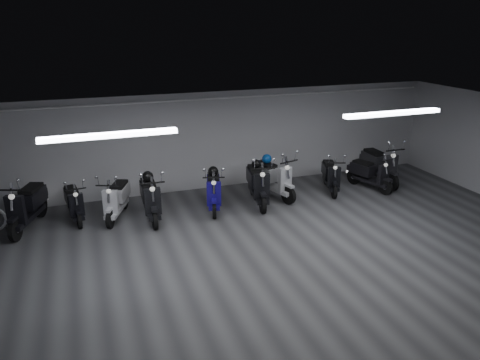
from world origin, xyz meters
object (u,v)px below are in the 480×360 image
object	(u,v)px
scooter_3	(150,192)
helmet_1	(148,176)
scooter_4	(214,185)
scooter_6	(273,172)
scooter_9	(380,159)
helmet_0	(213,171)
scooter_5	(258,178)
helmet_2	(256,164)
scooter_2	(116,193)
helmet_3	(267,159)
scooter_7	(331,170)
scooter_8	(371,169)
scooter_0	(25,199)
scooter_1	(73,197)

from	to	relation	value
scooter_3	helmet_1	distance (m)	0.41
scooter_4	scooter_6	bearing A→B (deg)	24.75
scooter_9	helmet_0	distance (m)	5.19
helmet_0	scooter_5	bearing A→B (deg)	-13.18
scooter_4	scooter_6	xyz separation A→B (m)	(1.79, 0.29, 0.07)
scooter_5	helmet_2	xyz separation A→B (m)	(0.05, 0.27, 0.30)
scooter_5	helmet_2	world-z (taller)	scooter_5
scooter_2	scooter_3	world-z (taller)	scooter_3
helmet_3	scooter_6	bearing A→B (deg)	-73.33
scooter_4	helmet_2	size ratio (longest dim) A/B	7.36
scooter_2	helmet_2	xyz separation A→B (m)	(3.68, -0.03, 0.38)
helmet_0	scooter_2	bearing A→B (deg)	179.37
scooter_7	helmet_0	bearing A→B (deg)	-162.53
scooter_6	scooter_7	bearing A→B (deg)	-21.29
scooter_8	scooter_9	world-z (taller)	scooter_9
helmet_0	helmet_3	world-z (taller)	helmet_3
scooter_0	scooter_7	size ratio (longest dim) A/B	1.18
scooter_0	helmet_3	xyz separation A→B (m)	(6.15, 0.19, 0.29)
scooter_7	scooter_5	bearing A→B (deg)	-156.60
helmet_0	helmet_1	bearing A→B (deg)	-179.07
scooter_1	helmet_3	xyz separation A→B (m)	(5.11, 0.07, 0.43)
scooter_3	helmet_1	xyz separation A→B (m)	(0.01, 0.26, 0.31)
scooter_0	helmet_2	size ratio (longest dim) A/B	8.28
scooter_4	scooter_1	bearing A→B (deg)	-172.53
scooter_1	scooter_4	bearing A→B (deg)	-16.15
scooter_4	scooter_5	distance (m)	1.22
scooter_9	helmet_2	bearing A→B (deg)	-178.20
scooter_4	helmet_2	bearing A→B (deg)	26.21
scooter_3	scooter_8	xyz separation A→B (m)	(6.31, -0.04, -0.08)
scooter_2	scooter_8	bearing A→B (deg)	18.96
scooter_9	helmet_3	distance (m)	3.57
scooter_6	helmet_3	world-z (taller)	scooter_6
scooter_0	scooter_9	world-z (taller)	scooter_9
scooter_7	scooter_8	distance (m)	1.18
helmet_0	scooter_4	bearing A→B (deg)	-105.47
scooter_1	scooter_5	bearing A→B (deg)	-14.44
scooter_6	helmet_0	bearing A→B (deg)	165.12
scooter_1	scooter_6	size ratio (longest dim) A/B	0.83
scooter_0	scooter_6	world-z (taller)	scooter_0
scooter_2	scooter_4	size ratio (longest dim) A/B	0.99
scooter_7	helmet_1	size ratio (longest dim) A/B	6.15
scooter_7	scooter_8	xyz separation A→B (m)	(1.15, -0.24, -0.00)
scooter_5	scooter_8	world-z (taller)	scooter_5
helmet_0	helmet_2	size ratio (longest dim) A/B	1.12
scooter_2	scooter_8	distance (m)	7.10
scooter_4	scooter_8	xyz separation A→B (m)	(4.68, -0.09, -0.03)
scooter_0	scooter_2	distance (m)	2.03
scooter_0	scooter_8	size ratio (longest dim) A/B	1.19
scooter_5	scooter_4	bearing A→B (deg)	-171.14
scooter_1	scooter_7	distance (m)	6.94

